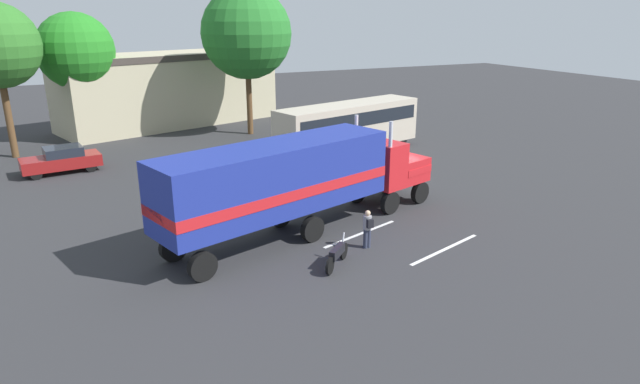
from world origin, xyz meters
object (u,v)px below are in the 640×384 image
Objects in this scene: parked_car at (62,160)px; motorcycle at (337,254)px; tree_center at (247,33)px; person_bystander at (368,228)px; tree_right at (76,51)px; parked_bus at (349,124)px; semi_truck at (297,178)px.

parked_car is 20.59m from motorcycle.
motorcycle is at bearing -100.90° from tree_center.
tree_right reaches higher than person_bystander.
person_bystander is at bearing -71.06° from tree_right.
parked_car reaches higher than motorcycle.
person_bystander is 28.65m from tree_right.
semi_truck is at bearing -127.17° from parked_bus.
semi_truck is at bearing 125.84° from person_bystander.
motorcycle is 29.11m from tree_right.
semi_truck is 3.70m from person_bystander.
parked_bus is 20.63m from tree_right.
parked_car is (-17.81, 3.27, -1.26)m from parked_bus.
parked_car is (-11.00, 17.49, -0.09)m from person_bystander.
tree_center reaches higher than semi_truck.
parked_car is at bearing 116.29° from motorcycle.
person_bystander is at bearing 27.18° from motorcycle.
tree_right is at bearing 108.94° from person_bystander.
semi_truck is at bearing -102.95° from tree_center.
tree_center is at bearing 83.20° from person_bystander.
motorcycle is (-1.88, -0.97, -0.41)m from person_bystander.
tree_right is (-11.88, 3.44, -1.18)m from tree_center.
tree_center is at bearing 77.05° from semi_truck.
tree_center is 12.42m from tree_right.
motorcycle is 0.15× the size of tree_center.
parked_bus is at bearing -37.80° from tree_right.
parked_bus reaches higher than parked_car.
tree_right is at bearing 163.84° from tree_center.
semi_truck is 8.75× the size of person_bystander.
tree_right is at bearing 106.72° from semi_truck.
person_bystander is 15.81m from parked_bus.
person_bystander is at bearing -57.83° from parked_car.
tree_right is at bearing 142.20° from parked_bus.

